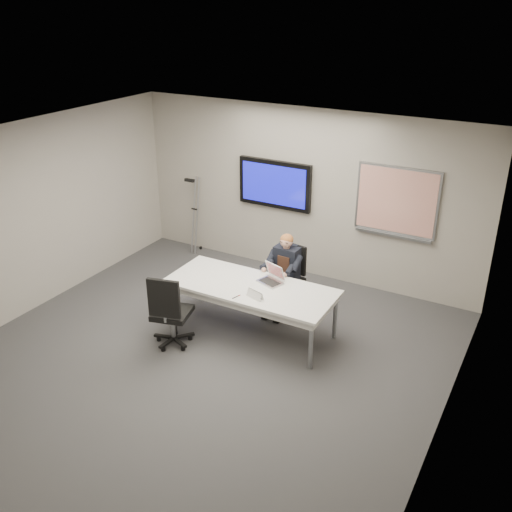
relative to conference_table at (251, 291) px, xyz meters
The scene contains 15 objects.
floor 1.12m from the conference_table, 103.52° to the right, with size 6.00×6.00×0.02m, color #333336.
ceiling 2.34m from the conference_table, 103.52° to the right, with size 6.00×6.00×0.02m, color silver.
wall_back 2.25m from the conference_table, 95.76° to the left, with size 6.00×0.02×2.80m, color #9C978D.
wall_left 3.42m from the conference_table, 164.57° to the right, with size 0.02×6.00×2.80m, color #9C978D.
wall_right 3.02m from the conference_table, 17.65° to the right, with size 0.02×6.00×2.80m, color #9C978D.
conference_table is the anchor object (origin of this frame).
tv_display 2.34m from the conference_table, 109.10° to the left, with size 1.30×0.09×0.80m.
whiteboard 2.63m from the conference_table, 57.31° to the left, with size 1.25×0.08×1.10m.
office_chair_far 1.02m from the conference_table, 82.82° to the left, with size 0.52×0.52×0.95m.
office_chair_near 1.16m from the conference_table, 132.68° to the right, with size 0.63×0.63×1.08m.
seated_person 0.75m from the conference_table, 81.15° to the left, with size 0.38×0.65×1.20m.
crutch 2.95m from the conference_table, 139.62° to the left, with size 0.20×0.34×1.47m, color #A3A5AB, non-canonical shape.
laptop 0.36m from the conference_table, 54.84° to the left, with size 0.39×0.41×0.24m.
name_tent 0.36m from the conference_table, 50.28° to the right, with size 0.26×0.07×0.10m, color white, non-canonical shape.
pen 0.38m from the conference_table, 90.83° to the right, with size 0.01×0.01×0.14m, color black.
Camera 1 is at (3.66, -5.12, 4.37)m, focal length 40.00 mm.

